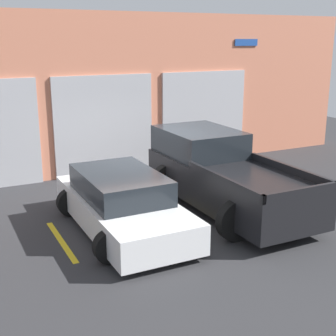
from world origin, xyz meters
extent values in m
plane|color=#2D2D30|center=(0.00, 0.00, 0.00)|extent=(28.00, 28.00, 0.00)
cube|color=#D17A5B|center=(0.00, 3.30, 2.39)|extent=(17.64, 0.60, 4.78)
cube|color=#ADADB2|center=(-0.20, 2.96, 1.49)|extent=(3.07, 0.08, 2.98)
cube|color=#ADADB2|center=(3.27, 2.96, 1.49)|extent=(3.07, 0.08, 2.98)
cube|color=#1E4799|center=(4.85, 2.97, 3.88)|extent=(0.90, 0.03, 0.22)
cube|color=black|center=(1.35, -1.38, 0.67)|extent=(1.88, 5.02, 0.85)
cube|color=#1E2328|center=(1.35, 0.00, 1.42)|extent=(1.73, 2.26, 0.66)
cube|color=black|center=(0.45, -2.51, 1.18)|extent=(0.08, 2.76, 0.18)
cube|color=black|center=(2.25, -2.51, 1.18)|extent=(0.08, 2.76, 0.18)
cube|color=black|center=(1.35, -3.85, 1.18)|extent=(1.88, 0.08, 0.18)
cylinder|color=black|center=(0.52, 0.17, 0.44)|extent=(0.87, 0.22, 0.87)
cylinder|color=black|center=(2.18, 0.17, 0.44)|extent=(0.87, 0.22, 0.87)
cylinder|color=black|center=(0.52, -2.94, 0.44)|extent=(0.87, 0.22, 0.87)
cylinder|color=black|center=(2.18, -2.94, 0.44)|extent=(0.87, 0.22, 0.87)
cube|color=white|center=(-1.35, -1.38, 0.45)|extent=(1.75, 4.35, 0.60)
cube|color=#1E2328|center=(-1.35, -1.27, 1.01)|extent=(1.54, 2.39, 0.52)
cylinder|color=black|center=(-2.12, -0.03, 0.32)|extent=(0.64, 0.22, 0.64)
cylinder|color=black|center=(-0.58, -0.03, 0.32)|extent=(0.64, 0.22, 0.64)
cylinder|color=black|center=(-2.12, -2.73, 0.32)|extent=(0.64, 0.22, 0.64)
cylinder|color=black|center=(-0.58, -2.73, 0.32)|extent=(0.64, 0.22, 0.64)
cube|color=gold|center=(-2.70, -1.38, 0.00)|extent=(0.12, 2.20, 0.01)
cube|color=gold|center=(0.00, -1.38, 0.00)|extent=(0.12, 2.20, 0.01)
cube|color=gold|center=(2.70, -1.38, 0.00)|extent=(0.12, 2.20, 0.01)
camera|label=1|loc=(-4.70, -10.25, 4.01)|focal=50.00mm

